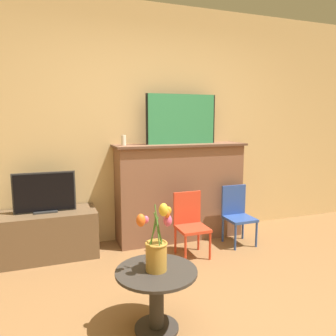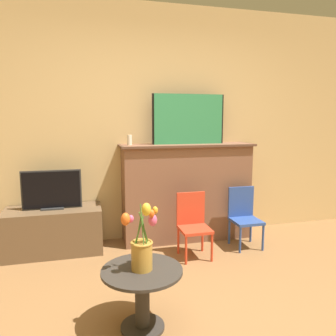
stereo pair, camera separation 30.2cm
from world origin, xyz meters
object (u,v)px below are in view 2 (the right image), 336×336
Objects in this scene: tv_monitor at (52,190)px; chair_red at (193,222)px; chair_blue at (244,214)px; painting at (189,119)px; vase_tulips at (142,247)px.

chair_red is at bearing -17.46° from tv_monitor.
painting is at bearing 144.51° from chair_blue.
vase_tulips is at bearing -65.62° from tv_monitor.
painting is 1.77× the size of vase_tulips.
vase_tulips is at bearing -117.60° from painting.
chair_blue is (0.64, 0.12, 0.00)m from chair_red.
vase_tulips is (-0.82, -1.57, -0.82)m from painting.
painting is at bearing 78.30° from chair_red.
tv_monitor is at bearing 114.38° from vase_tulips.
vase_tulips is at bearing -123.85° from chair_red.
painting reaches higher than vase_tulips.
tv_monitor is at bearing 162.54° from chair_red.
painting is at bearing 2.28° from tv_monitor.
tv_monitor reaches higher than chair_red.
tv_monitor is at bearing -177.72° from painting.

